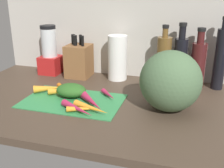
{
  "coord_description": "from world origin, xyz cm",
  "views": [
    {
      "loc": [
        22.12,
        -106.27,
        48.52
      ],
      "look_at": [
        -7.15,
        -7.91,
        10.94
      ],
      "focal_mm": 43.71,
      "sensor_mm": 36.0,
      "label": 1
    }
  ],
  "objects_px": {
    "bottle_0": "(164,60)",
    "carrot_3": "(60,91)",
    "bottle_2": "(198,63)",
    "bottle_3": "(220,58)",
    "cutting_board": "(73,100)",
    "carrot_2": "(63,89)",
    "blender_appliance": "(50,53)",
    "winter_squash": "(170,81)",
    "carrot_5": "(49,88)",
    "carrot_7": "(91,108)",
    "bottle_1": "(180,60)",
    "carrot_4": "(83,109)",
    "carrot_6": "(92,102)",
    "knife_block": "(79,60)",
    "carrot_1": "(109,95)",
    "carrot_0": "(77,109)",
    "paper_towel_roll": "(117,58)"
  },
  "relations": [
    {
      "from": "bottle_1",
      "to": "carrot_7",
      "type": "bearing_deg",
      "value": -125.09
    },
    {
      "from": "carrot_7",
      "to": "winter_squash",
      "type": "relative_size",
      "value": 0.67
    },
    {
      "from": "carrot_5",
      "to": "carrot_7",
      "type": "bearing_deg",
      "value": -28.47
    },
    {
      "from": "carrot_3",
      "to": "carrot_5",
      "type": "height_order",
      "value": "carrot_5"
    },
    {
      "from": "carrot_3",
      "to": "bottle_2",
      "type": "bearing_deg",
      "value": 27.98
    },
    {
      "from": "carrot_6",
      "to": "winter_squash",
      "type": "xyz_separation_m",
      "value": [
        0.31,
        0.07,
        0.1
      ]
    },
    {
      "from": "carrot_2",
      "to": "blender_appliance",
      "type": "height_order",
      "value": "blender_appliance"
    },
    {
      "from": "carrot_4",
      "to": "carrot_5",
      "type": "relative_size",
      "value": 0.91
    },
    {
      "from": "carrot_3",
      "to": "bottle_3",
      "type": "height_order",
      "value": "bottle_3"
    },
    {
      "from": "cutting_board",
      "to": "bottle_0",
      "type": "distance_m",
      "value": 0.5
    },
    {
      "from": "carrot_2",
      "to": "carrot_3",
      "type": "relative_size",
      "value": 1.27
    },
    {
      "from": "carrot_2",
      "to": "bottle_1",
      "type": "bearing_deg",
      "value": 27.97
    },
    {
      "from": "carrot_2",
      "to": "winter_squash",
      "type": "bearing_deg",
      "value": -5.35
    },
    {
      "from": "bottle_0",
      "to": "carrot_3",
      "type": "bearing_deg",
      "value": -145.05
    },
    {
      "from": "paper_towel_roll",
      "to": "bottle_1",
      "type": "height_order",
      "value": "bottle_1"
    },
    {
      "from": "carrot_4",
      "to": "paper_towel_roll",
      "type": "distance_m",
      "value": 0.46
    },
    {
      "from": "bottle_1",
      "to": "carrot_5",
      "type": "bearing_deg",
      "value": -152.64
    },
    {
      "from": "carrot_2",
      "to": "carrot_4",
      "type": "distance_m",
      "value": 0.25
    },
    {
      "from": "carrot_7",
      "to": "paper_towel_roll",
      "type": "distance_m",
      "value": 0.45
    },
    {
      "from": "carrot_2",
      "to": "carrot_1",
      "type": "bearing_deg",
      "value": -1.97
    },
    {
      "from": "bottle_3",
      "to": "blender_appliance",
      "type": "bearing_deg",
      "value": -179.28
    },
    {
      "from": "carrot_3",
      "to": "knife_block",
      "type": "height_order",
      "value": "knife_block"
    },
    {
      "from": "carrot_3",
      "to": "bottle_0",
      "type": "height_order",
      "value": "bottle_0"
    },
    {
      "from": "carrot_1",
      "to": "knife_block",
      "type": "bearing_deg",
      "value": 133.92
    },
    {
      "from": "carrot_3",
      "to": "winter_squash",
      "type": "relative_size",
      "value": 0.41
    },
    {
      "from": "carrot_0",
      "to": "cutting_board",
      "type": "bearing_deg",
      "value": 122.91
    },
    {
      "from": "carrot_2",
      "to": "paper_towel_roll",
      "type": "bearing_deg",
      "value": 54.77
    },
    {
      "from": "bottle_2",
      "to": "bottle_3",
      "type": "height_order",
      "value": "bottle_3"
    },
    {
      "from": "carrot_0",
      "to": "bottle_0",
      "type": "bearing_deg",
      "value": 57.98
    },
    {
      "from": "cutting_board",
      "to": "blender_appliance",
      "type": "distance_m",
      "value": 0.46
    },
    {
      "from": "bottle_3",
      "to": "carrot_4",
      "type": "bearing_deg",
      "value": -139.69
    },
    {
      "from": "cutting_board",
      "to": "winter_squash",
      "type": "relative_size",
      "value": 1.74
    },
    {
      "from": "winter_squash",
      "to": "paper_towel_roll",
      "type": "distance_m",
      "value": 0.44
    },
    {
      "from": "carrot_3",
      "to": "carrot_6",
      "type": "height_order",
      "value": "carrot_6"
    },
    {
      "from": "cutting_board",
      "to": "carrot_2",
      "type": "bearing_deg",
      "value": 136.06
    },
    {
      "from": "carrot_7",
      "to": "blender_appliance",
      "type": "distance_m",
      "value": 0.6
    },
    {
      "from": "carrot_0",
      "to": "bottle_2",
      "type": "bearing_deg",
      "value": 46.07
    },
    {
      "from": "carrot_1",
      "to": "blender_appliance",
      "type": "height_order",
      "value": "blender_appliance"
    },
    {
      "from": "winter_squash",
      "to": "blender_appliance",
      "type": "bearing_deg",
      "value": 156.49
    },
    {
      "from": "blender_appliance",
      "to": "bottle_2",
      "type": "distance_m",
      "value": 0.81
    },
    {
      "from": "knife_block",
      "to": "winter_squash",
      "type": "bearing_deg",
      "value": -29.97
    },
    {
      "from": "carrot_4",
      "to": "carrot_6",
      "type": "xyz_separation_m",
      "value": [
        0.01,
        0.06,
        0.01
      ]
    },
    {
      "from": "blender_appliance",
      "to": "bottle_3",
      "type": "relative_size",
      "value": 0.79
    },
    {
      "from": "carrot_4",
      "to": "bottle_3",
      "type": "bearing_deg",
      "value": 40.31
    },
    {
      "from": "bottle_0",
      "to": "bottle_2",
      "type": "distance_m",
      "value": 0.17
    },
    {
      "from": "carrot_1",
      "to": "carrot_2",
      "type": "distance_m",
      "value": 0.23
    },
    {
      "from": "carrot_1",
      "to": "bottle_3",
      "type": "distance_m",
      "value": 0.56
    },
    {
      "from": "cutting_board",
      "to": "carrot_7",
      "type": "distance_m",
      "value": 0.15
    },
    {
      "from": "bottle_0",
      "to": "bottle_3",
      "type": "bearing_deg",
      "value": 2.43
    },
    {
      "from": "knife_block",
      "to": "bottle_2",
      "type": "distance_m",
      "value": 0.63
    }
  ]
}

